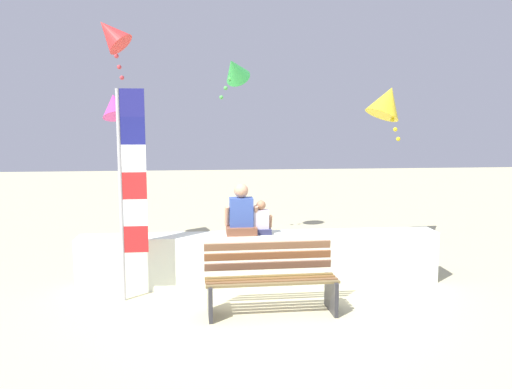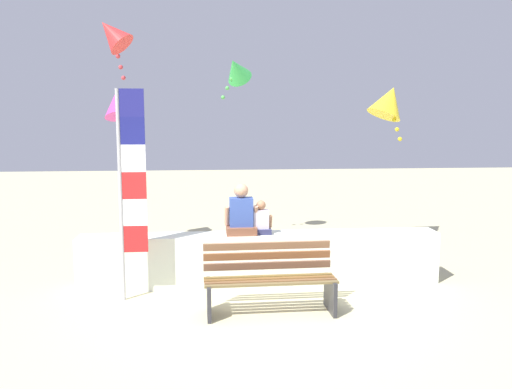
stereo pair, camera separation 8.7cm
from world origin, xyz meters
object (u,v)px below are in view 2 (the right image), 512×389
Objects in this scene: park_bench at (270,280)px; kite_red at (112,34)px; person_child at (261,221)px; flag_banner at (129,182)px; person_adult at (241,214)px; kite_green at (236,70)px; kite_yellow at (389,102)px; kite_magenta at (117,106)px.

kite_red reaches higher than park_bench.
person_child is 2.06m from flag_banner.
person_adult is 0.84× the size of kite_green.
kite_green is at bearing 88.18° from person_adult.
park_bench is 1.49× the size of kite_yellow.
person_adult is 3.96m from kite_magenta.
kite_red reaches higher than kite_magenta.
kite_yellow is at bearing -4.77° from kite_magenta.
kite_green is (-2.95, 0.47, 0.63)m from kite_yellow.
kite_red is at bearing 139.71° from person_adult.
park_bench is 1.39m from person_adult.
person_child is at bearing 16.12° from flag_banner.
person_adult is 3.70m from kite_green.
person_adult is 0.72× the size of kite_magenta.
park_bench is 1.31m from person_child.
person_child is 0.18× the size of flag_banner.
kite_red reaches higher than flag_banner.
park_bench is 5.10m from kite_yellow.
kite_magenta is at bearing 132.26° from person_child.
flag_banner is 2.51× the size of kite_yellow.
kite_yellow is (4.61, 2.90, 1.19)m from flag_banner.
person_adult is at bearing 19.00° from flag_banner.
flag_banner is 4.17m from kite_green.
kite_red reaches higher than person_adult.
kite_magenta is 5.30m from kite_yellow.
person_adult is 0.67× the size of kite_yellow.
person_child is 0.56× the size of kite_green.
flag_banner is 2.61× the size of kite_red.
person_adult is 0.69× the size of kite_red.
kite_green reaches higher than person_child.
park_bench is 1.54× the size of kite_red.
kite_green is (-0.20, 4.01, 3.07)m from park_bench.
kite_green is at bearing 94.28° from person_child.
kite_yellow is 1.26× the size of kite_green.
kite_yellow reaches higher than person_child.
kite_yellow is at bearing 40.67° from person_child.
kite_red is (-2.41, 1.78, 2.99)m from person_child.
person_child is 4.23m from kite_red.
flag_banner is at bearing -77.01° from kite_red.
park_bench is at bearing -127.86° from kite_yellow.
flag_banner is (-1.86, 0.64, 1.25)m from park_bench.
flag_banner is (-1.57, -0.54, 0.58)m from person_adult.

